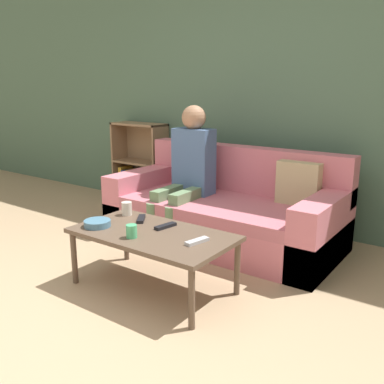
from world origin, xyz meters
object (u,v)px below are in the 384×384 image
(coffee_table, at_px, (153,237))
(snack_bowl, at_px, (97,223))
(bookshelf, at_px, (139,171))
(tv_remote_1, at_px, (197,241))
(tv_remote_2, at_px, (141,219))
(couch, at_px, (226,212))
(tv_remote_0, at_px, (166,226))
(cup_near, at_px, (132,231))
(cup_far, at_px, (127,209))
(person_adult, at_px, (189,164))

(coffee_table, distance_m, snack_bowl, 0.42)
(coffee_table, bearing_deg, bookshelf, 134.88)
(tv_remote_1, bearing_deg, tv_remote_2, 179.95)
(coffee_table, xyz_separation_m, tv_remote_1, (0.36, 0.01, 0.05))
(couch, bearing_deg, tv_remote_0, -84.10)
(tv_remote_0, xyz_separation_m, tv_remote_2, (-0.25, 0.02, 0.00))
(tv_remote_2, bearing_deg, snack_bowl, -154.66)
(cup_near, xyz_separation_m, cup_far, (-0.38, 0.34, 0.01))
(tv_remote_1, bearing_deg, tv_remote_0, 174.80)
(cup_near, xyz_separation_m, tv_remote_0, (0.05, 0.28, -0.03))
(couch, bearing_deg, tv_remote_1, -67.52)
(couch, height_order, cup_far, couch)
(bookshelf, bearing_deg, cup_near, -48.51)
(couch, bearing_deg, cup_far, -109.84)
(person_adult, distance_m, tv_remote_2, 0.92)
(cup_far, distance_m, tv_remote_2, 0.19)
(couch, xyz_separation_m, coffee_table, (0.09, -1.09, 0.10))
(coffee_table, distance_m, tv_remote_2, 0.29)
(cup_near, bearing_deg, coffee_table, 75.10)
(snack_bowl, bearing_deg, coffee_table, 18.64)
(couch, xyz_separation_m, tv_remote_1, (0.45, -1.08, 0.15))
(couch, distance_m, coffee_table, 1.10)
(couch, xyz_separation_m, bookshelf, (-1.53, 0.53, 0.11))
(cup_far, bearing_deg, tv_remote_1, -12.69)
(couch, bearing_deg, person_adult, -166.29)
(cup_near, relative_size, tv_remote_1, 0.49)
(snack_bowl, bearing_deg, cup_far, 94.37)
(couch, height_order, cup_near, couch)
(cup_near, bearing_deg, snack_bowl, 175.99)
(bookshelf, xyz_separation_m, tv_remote_1, (1.97, -1.61, 0.05))
(tv_remote_1, bearing_deg, couch, 125.36)
(bookshelf, xyz_separation_m, cup_near, (1.57, -1.78, 0.08))
(couch, xyz_separation_m, tv_remote_0, (0.10, -0.97, 0.15))
(bookshelf, xyz_separation_m, snack_bowl, (1.22, -1.75, 0.06))
(person_adult, bearing_deg, tv_remote_0, -65.28)
(tv_remote_1, bearing_deg, person_adult, 141.21)
(couch, height_order, tv_remote_2, couch)
(couch, relative_size, snack_bowl, 10.94)
(coffee_table, relative_size, snack_bowl, 5.91)
(couch, xyz_separation_m, person_adult, (-0.34, -0.08, 0.41))
(bookshelf, bearing_deg, cup_far, -50.15)
(snack_bowl, bearing_deg, tv_remote_2, 61.35)
(coffee_table, relative_size, tv_remote_2, 6.64)
(coffee_table, bearing_deg, snack_bowl, -161.36)
(coffee_table, height_order, tv_remote_1, tv_remote_1)
(cup_far, relative_size, tv_remote_2, 0.60)
(cup_far, height_order, tv_remote_0, cup_far)
(bookshelf, xyz_separation_m, tv_remote_2, (1.38, -1.47, 0.05))
(bookshelf, bearing_deg, tv_remote_1, -39.22)
(cup_near, distance_m, tv_remote_1, 0.43)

